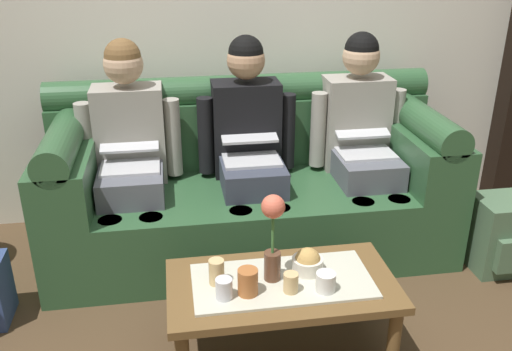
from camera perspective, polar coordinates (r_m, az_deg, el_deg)
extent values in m
cube|color=#2D5633|center=(3.24, -0.53, -4.20)|extent=(2.23, 0.88, 0.42)
cube|color=#2D5633|center=(3.37, -1.39, 4.59)|extent=(2.23, 0.22, 0.40)
cylinder|color=#2D5633|center=(3.30, -1.44, 8.76)|extent=(2.23, 0.18, 0.18)
cube|color=#2D5633|center=(3.11, -18.66, 0.40)|extent=(0.28, 0.88, 0.28)
cylinder|color=#2D5633|center=(3.04, -19.10, 3.60)|extent=(0.18, 0.88, 0.18)
cube|color=#2D5633|center=(3.36, 16.16, 2.48)|extent=(0.28, 0.88, 0.28)
cylinder|color=#2D5633|center=(3.30, 16.52, 5.47)|extent=(0.18, 0.88, 0.18)
cube|color=#595B66|center=(3.04, -12.66, -0.78)|extent=(0.34, 0.40, 0.15)
cylinder|color=#595B66|center=(2.95, -14.34, -8.03)|extent=(0.12, 0.12, 0.42)
cylinder|color=#595B66|center=(2.93, -10.43, -7.82)|extent=(0.12, 0.12, 0.42)
cube|color=gray|center=(3.19, -12.77, 4.18)|extent=(0.38, 0.22, 0.54)
cylinder|color=gray|center=(3.18, -16.99, 3.30)|extent=(0.09, 0.09, 0.44)
cylinder|color=gray|center=(3.15, -8.51, 3.88)|extent=(0.09, 0.09, 0.44)
sphere|color=tan|center=(3.06, -13.46, 11.03)|extent=(0.21, 0.21, 0.21)
sphere|color=brown|center=(3.06, -13.53, 11.76)|extent=(0.19, 0.19, 0.19)
cube|color=silver|center=(3.02, -12.78, 0.81)|extent=(0.31, 0.22, 0.02)
cube|color=silver|center=(3.12, -12.83, 3.64)|extent=(0.31, 0.20, 0.08)
cube|color=black|center=(3.11, -12.83, 3.53)|extent=(0.27, 0.18, 0.07)
cube|color=#383D4C|center=(3.06, -0.38, 0.00)|extent=(0.34, 0.40, 0.15)
cylinder|color=#383D4C|center=(2.95, -1.53, -7.22)|extent=(0.12, 0.12, 0.42)
cylinder|color=#383D4C|center=(2.98, 2.32, -6.90)|extent=(0.12, 0.12, 0.42)
cube|color=black|center=(3.21, -1.04, 4.90)|extent=(0.38, 0.22, 0.54)
cylinder|color=black|center=(3.16, -5.17, 4.09)|extent=(0.09, 0.09, 0.44)
cylinder|color=black|center=(3.22, 3.22, 4.54)|extent=(0.09, 0.09, 0.44)
sphere|color=tan|center=(3.08, -1.04, 11.74)|extent=(0.21, 0.21, 0.21)
sphere|color=black|center=(3.08, -1.05, 12.47)|extent=(0.19, 0.19, 0.19)
cube|color=silver|center=(3.04, -0.44, 1.58)|extent=(0.31, 0.22, 0.02)
cube|color=silver|center=(3.12, -0.80, 4.36)|extent=(0.31, 0.21, 0.05)
cube|color=black|center=(3.12, -0.78, 4.27)|extent=(0.27, 0.18, 0.04)
cube|color=#595B66|center=(3.21, 11.22, 0.74)|extent=(0.34, 0.40, 0.15)
cylinder|color=#595B66|center=(3.09, 10.65, -6.12)|extent=(0.12, 0.12, 0.42)
cylinder|color=#595B66|center=(3.16, 14.09, -5.75)|extent=(0.12, 0.12, 0.42)
cube|color=gray|center=(3.36, 10.12, 5.39)|extent=(0.38, 0.22, 0.54)
cylinder|color=gray|center=(3.26, 6.39, 4.69)|extent=(0.09, 0.09, 0.44)
cylinder|color=gray|center=(3.41, 14.06, 4.98)|extent=(0.09, 0.09, 0.44)
sphere|color=tan|center=(3.24, 10.74, 11.92)|extent=(0.21, 0.21, 0.21)
sphere|color=black|center=(3.23, 10.79, 12.62)|extent=(0.19, 0.19, 0.19)
cube|color=silver|center=(3.20, 11.21, 2.25)|extent=(0.31, 0.22, 0.02)
cube|color=silver|center=(3.29, 10.55, 4.90)|extent=(0.31, 0.21, 0.08)
cube|color=black|center=(3.28, 10.60, 4.80)|extent=(0.27, 0.18, 0.06)
cube|color=brown|center=(2.41, 2.69, -11.22)|extent=(0.97, 0.52, 0.04)
cube|color=beige|center=(2.40, 2.70, -10.75)|extent=(0.76, 0.36, 0.01)
cylinder|color=brown|center=(2.48, 13.96, -16.15)|extent=(0.06, 0.06, 0.33)
cylinder|color=brown|center=(2.65, -7.84, -12.63)|extent=(0.06, 0.06, 0.33)
cylinder|color=brown|center=(2.79, 10.73, -10.85)|extent=(0.06, 0.06, 0.33)
cylinder|color=brown|center=(2.37, 1.69, -9.23)|extent=(0.07, 0.07, 0.13)
cylinder|color=#3D7538|center=(2.29, 1.73, -5.98)|extent=(0.01, 0.01, 0.18)
sphere|color=#E0664C|center=(2.23, 1.77, -3.20)|extent=(0.10, 0.10, 0.10)
cylinder|color=silver|center=(2.44, 5.31, -9.09)|extent=(0.14, 0.14, 0.06)
sphere|color=tan|center=(2.43, 5.33, -8.65)|extent=(0.11, 0.11, 0.11)
cylinder|color=#DBB77A|center=(2.35, -4.06, -9.83)|extent=(0.07, 0.07, 0.11)
cylinder|color=white|center=(2.33, 7.16, -10.77)|extent=(0.08, 0.08, 0.08)
cylinder|color=#DBB77A|center=(2.31, 3.59, -10.91)|extent=(0.06, 0.06, 0.08)
cylinder|color=#B26633|center=(2.28, -0.85, -10.85)|extent=(0.08, 0.08, 0.11)
cylinder|color=silver|center=(2.27, -3.30, -11.50)|extent=(0.07, 0.07, 0.09)
cube|color=#4C6B4C|center=(3.34, 23.81, -5.48)|extent=(0.31, 0.28, 0.42)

